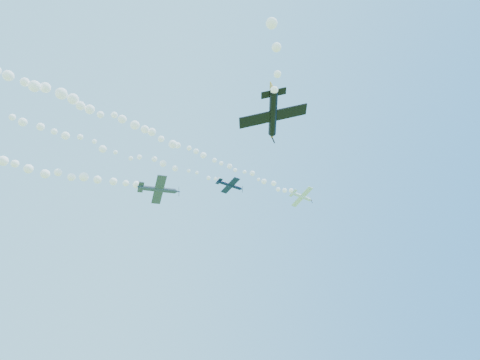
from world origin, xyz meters
name	(u,v)px	position (x,y,z in m)	size (l,w,h in m)	color
plane_white	(302,197)	(25.76, 5.23, 55.09)	(6.51, 6.71, 2.07)	white
smoke_trail_white	(167,140)	(-8.55, -2.20, 54.78)	(64.90, 15.91, 2.79)	white
plane_navy	(230,185)	(6.29, 1.69, 50.64)	(6.16, 6.53, 2.03)	#0D193C
smoke_trail_navy	(3,116)	(-36.14, -2.31, 50.44)	(81.19, 9.70, 2.49)	white
plane_grey	(159,189)	(-8.61, -1.48, 43.44)	(7.75, 8.10, 2.07)	#373D50
plane_black	(273,115)	(-2.73, -34.54, 33.27)	(7.31, 7.05, 2.44)	black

